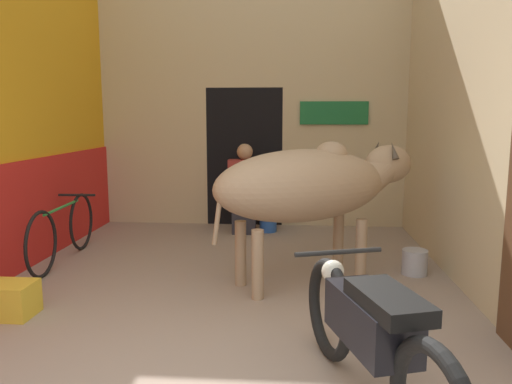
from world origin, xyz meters
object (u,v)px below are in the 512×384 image
(bicycle, at_px, (63,231))
(crate, at_px, (7,300))
(cow, at_px, (311,185))
(bucket, at_px, (415,262))
(motorcycle_near, at_px, (370,333))
(shopkeeper_seated, at_px, (245,187))
(plastic_stool, at_px, (268,216))

(bicycle, relative_size, crate, 4.02)
(cow, relative_size, bucket, 8.30)
(motorcycle_near, distance_m, bucket, 2.61)
(cow, xyz_separation_m, bucket, (1.09, 0.33, -0.84))
(shopkeeper_seated, distance_m, crate, 3.55)
(crate, relative_size, bucket, 1.69)
(bicycle, bearing_deg, shopkeeper_seated, 40.32)
(cow, distance_m, shopkeeper_seated, 2.26)
(motorcycle_near, relative_size, shopkeeper_seated, 1.50)
(motorcycle_near, bearing_deg, bicycle, 139.16)
(bicycle, xyz_separation_m, shopkeeper_seated, (1.87, 1.59, 0.29))
(plastic_stool, xyz_separation_m, bucket, (1.62, -1.79, -0.10))
(motorcycle_near, distance_m, crate, 2.99)
(cow, relative_size, motorcycle_near, 1.16)
(motorcycle_near, height_order, plastic_stool, motorcycle_near)
(motorcycle_near, height_order, shopkeeper_seated, shopkeeper_seated)
(motorcycle_near, bearing_deg, shopkeeper_seated, 105.12)
(bicycle, relative_size, bucket, 6.80)
(motorcycle_near, xyz_separation_m, shopkeeper_seated, (-1.13, 4.18, 0.20))
(cow, height_order, motorcycle_near, cow)
(motorcycle_near, xyz_separation_m, bicycle, (-3.00, 2.60, -0.09))
(shopkeeper_seated, bearing_deg, bucket, -41.62)
(bicycle, height_order, shopkeeper_seated, shopkeeper_seated)
(plastic_stool, distance_m, crate, 3.72)
(cow, relative_size, plastic_stool, 5.13)
(crate, bearing_deg, motorcycle_near, -21.29)
(shopkeeper_seated, relative_size, bucket, 4.77)
(crate, xyz_separation_m, bucket, (3.59, 1.37, -0.01))
(motorcycle_near, xyz_separation_m, bucket, (0.82, 2.46, -0.32))
(shopkeeper_seated, height_order, bucket, shopkeeper_seated)
(cow, height_order, bucket, cow)
(bicycle, distance_m, bucket, 3.83)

